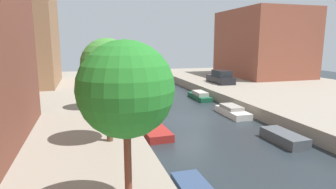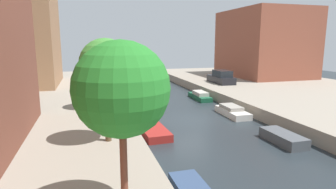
{
  "view_description": "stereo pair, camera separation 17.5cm",
  "coord_description": "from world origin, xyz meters",
  "px_view_note": "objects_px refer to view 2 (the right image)",
  "views": [
    {
      "loc": [
        -7.89,
        -20.19,
        6.01
      ],
      "look_at": [
        -0.48,
        4.77,
        1.2
      ],
      "focal_mm": 30.17,
      "sensor_mm": 36.0,
      "label": 1
    },
    {
      "loc": [
        -7.72,
        -20.24,
        6.01
      ],
      "look_at": [
        -0.48,
        4.77,
        1.2
      ],
      "focal_mm": 30.17,
      "sensor_mm": 36.0,
      "label": 2
    }
  ],
  "objects_px": {
    "low_block_right": "(264,44)",
    "moored_boat_left_2": "(154,132)",
    "moored_boat_right_2": "(283,138)",
    "street_tree_2": "(99,65)",
    "street_tree_1": "(106,65)",
    "moored_boat_right_3": "(232,111)",
    "street_tree_0": "(122,90)",
    "parked_car": "(221,78)",
    "moored_boat_right_4": "(200,96)"
  },
  "relations": [
    {
      "from": "street_tree_2",
      "to": "moored_boat_left_2",
      "type": "xyz_separation_m",
      "value": [
        3.12,
        -4.79,
        -4.09
      ]
    },
    {
      "from": "street_tree_1",
      "to": "moored_boat_right_2",
      "type": "bearing_deg",
      "value": -2.84
    },
    {
      "from": "moored_boat_left_2",
      "to": "moored_boat_right_2",
      "type": "xyz_separation_m",
      "value": [
        7.21,
        -3.51,
        0.07
      ]
    },
    {
      "from": "low_block_right",
      "to": "moored_boat_right_2",
      "type": "distance_m",
      "value": 28.11
    },
    {
      "from": "street_tree_1",
      "to": "moored_boat_right_4",
      "type": "xyz_separation_m",
      "value": [
        10.69,
        13.44,
        -4.55
      ]
    },
    {
      "from": "moored_boat_right_2",
      "to": "moored_boat_right_3",
      "type": "xyz_separation_m",
      "value": [
        0.3,
        6.81,
        0.02
      ]
    },
    {
      "from": "street_tree_0",
      "to": "moored_boat_left_2",
      "type": "bearing_deg",
      "value": 71.62
    },
    {
      "from": "parked_car",
      "to": "moored_boat_left_2",
      "type": "distance_m",
      "value": 19.06
    },
    {
      "from": "street_tree_1",
      "to": "parked_car",
      "type": "distance_m",
      "value": 23.53
    },
    {
      "from": "street_tree_2",
      "to": "moored_boat_right_3",
      "type": "height_order",
      "value": "street_tree_2"
    },
    {
      "from": "moored_boat_left_2",
      "to": "parked_car",
      "type": "bearing_deg",
      "value": 50.3
    },
    {
      "from": "low_block_right",
      "to": "moored_boat_left_2",
      "type": "relative_size",
      "value": 3.76
    },
    {
      "from": "parked_car",
      "to": "moored_boat_right_3",
      "type": "bearing_deg",
      "value": -112.22
    },
    {
      "from": "moored_boat_left_2",
      "to": "low_block_right",
      "type": "bearing_deg",
      "value": 42.61
    },
    {
      "from": "street_tree_0",
      "to": "moored_boat_right_3",
      "type": "relative_size",
      "value": 1.3
    },
    {
      "from": "parked_car",
      "to": "moored_boat_right_2",
      "type": "height_order",
      "value": "parked_car"
    },
    {
      "from": "parked_car",
      "to": "moored_boat_right_3",
      "type": "distance_m",
      "value": 12.3
    },
    {
      "from": "street_tree_1",
      "to": "moored_boat_right_4",
      "type": "bearing_deg",
      "value": 51.52
    },
    {
      "from": "moored_boat_right_2",
      "to": "street_tree_0",
      "type": "bearing_deg",
      "value": -150.33
    },
    {
      "from": "low_block_right",
      "to": "moored_boat_left_2",
      "type": "xyz_separation_m",
      "value": [
        -21.68,
        -19.95,
        -5.62
      ]
    },
    {
      "from": "street_tree_0",
      "to": "moored_boat_left_2",
      "type": "height_order",
      "value": "street_tree_0"
    },
    {
      "from": "street_tree_0",
      "to": "moored_boat_right_4",
      "type": "xyz_separation_m",
      "value": [
        10.69,
        19.84,
        -4.35
      ]
    },
    {
      "from": "street_tree_2",
      "to": "moored_boat_right_3",
      "type": "xyz_separation_m",
      "value": [
        10.63,
        -1.49,
        -3.99
      ]
    },
    {
      "from": "moored_boat_right_2",
      "to": "moored_boat_right_3",
      "type": "height_order",
      "value": "moored_boat_right_3"
    },
    {
      "from": "moored_boat_right_2",
      "to": "moored_boat_right_4",
      "type": "bearing_deg",
      "value": 88.55
    },
    {
      "from": "moored_boat_right_4",
      "to": "moored_boat_left_2",
      "type": "bearing_deg",
      "value": -125.9
    },
    {
      "from": "street_tree_1",
      "to": "moored_boat_right_3",
      "type": "relative_size",
      "value": 1.33
    },
    {
      "from": "low_block_right",
      "to": "moored_boat_right_2",
      "type": "xyz_separation_m",
      "value": [
        -14.47,
        -23.45,
        -5.54
      ]
    },
    {
      "from": "street_tree_1",
      "to": "moored_boat_right_3",
      "type": "bearing_deg",
      "value": 30.62
    },
    {
      "from": "moored_boat_left_2",
      "to": "moored_boat_right_4",
      "type": "xyz_separation_m",
      "value": [
        7.56,
        10.45,
        0.11
      ]
    },
    {
      "from": "moored_boat_left_2",
      "to": "moored_boat_right_3",
      "type": "distance_m",
      "value": 8.21
    },
    {
      "from": "street_tree_2",
      "to": "parked_car",
      "type": "bearing_deg",
      "value": 32.79
    },
    {
      "from": "street_tree_0",
      "to": "street_tree_1",
      "type": "relative_size",
      "value": 0.97
    },
    {
      "from": "low_block_right",
      "to": "street_tree_2",
      "type": "bearing_deg",
      "value": -148.57
    },
    {
      "from": "low_block_right",
      "to": "street_tree_1",
      "type": "bearing_deg",
      "value": -137.23
    },
    {
      "from": "street_tree_2",
      "to": "parked_car",
      "type": "xyz_separation_m",
      "value": [
        15.26,
        9.83,
        -2.66
      ]
    },
    {
      "from": "moored_boat_right_3",
      "to": "moored_boat_right_4",
      "type": "distance_m",
      "value": 7.15
    },
    {
      "from": "parked_car",
      "to": "moored_boat_right_3",
      "type": "xyz_separation_m",
      "value": [
        -4.63,
        -11.32,
        -1.34
      ]
    },
    {
      "from": "moored_boat_right_2",
      "to": "moored_boat_right_3",
      "type": "relative_size",
      "value": 0.78
    },
    {
      "from": "low_block_right",
      "to": "moored_boat_right_4",
      "type": "relative_size",
      "value": 3.01
    },
    {
      "from": "low_block_right",
      "to": "moored_boat_right_4",
      "type": "bearing_deg",
      "value": -146.07
    },
    {
      "from": "moored_boat_right_2",
      "to": "street_tree_2",
      "type": "bearing_deg",
      "value": 141.24
    },
    {
      "from": "street_tree_1",
      "to": "moored_boat_left_2",
      "type": "xyz_separation_m",
      "value": [
        3.12,
        2.99,
        -4.66
      ]
    },
    {
      "from": "parked_car",
      "to": "moored_boat_right_4",
      "type": "distance_m",
      "value": 6.33
    },
    {
      "from": "low_block_right",
      "to": "street_tree_1",
      "type": "distance_m",
      "value": 33.8
    },
    {
      "from": "street_tree_1",
      "to": "moored_boat_right_3",
      "type": "height_order",
      "value": "street_tree_1"
    },
    {
      "from": "moored_boat_right_3",
      "to": "street_tree_2",
      "type": "bearing_deg",
      "value": 172.03
    },
    {
      "from": "street_tree_0",
      "to": "street_tree_2",
      "type": "height_order",
      "value": "street_tree_0"
    },
    {
      "from": "moored_boat_right_4",
      "to": "moored_boat_right_3",
      "type": "bearing_deg",
      "value": -90.42
    },
    {
      "from": "moored_boat_right_2",
      "to": "moored_boat_right_3",
      "type": "distance_m",
      "value": 6.81
    }
  ]
}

